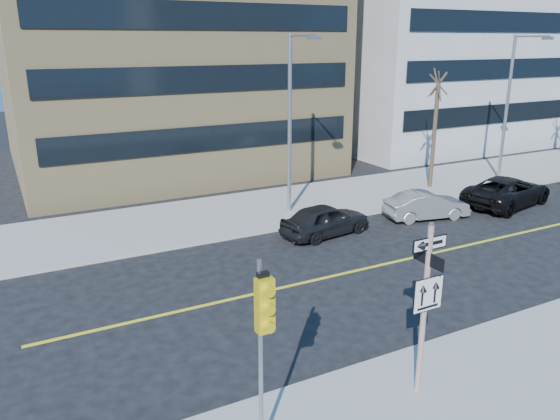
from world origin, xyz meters
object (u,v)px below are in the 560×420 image
parked_car_a (325,220)px  streetlight_b (512,98)px  parked_car_c (507,191)px  street_tree_west (438,87)px  traffic_signal (264,320)px  parked_car_b (427,205)px  streetlight_a (292,113)px  sign_pole (425,300)px

parked_car_a → streetlight_b: size_ratio=0.50×
parked_car_c → street_tree_west: (-1.18, 4.15, 4.79)m
traffic_signal → parked_car_b: traffic_signal is taller
parked_car_a → parked_car_c: size_ratio=0.76×
parked_car_a → streetlight_b: bearing=-85.8°
streetlight_a → parked_car_a: bearing=-91.6°
streetlight_b → street_tree_west: bearing=173.8°
parked_car_a → street_tree_west: (9.09, 3.61, 4.84)m
streetlight_b → street_tree_west: streetlight_b is taller
traffic_signal → streetlight_b: 25.83m
parked_car_a → street_tree_west: bearing=-76.4°
traffic_signal → parked_car_c: size_ratio=0.76×
sign_pole → traffic_signal: 4.05m
parked_car_c → streetlight_a: (-10.18, 3.60, 4.02)m
parked_car_a → parked_car_b: parked_car_a is taller
parked_car_b → parked_car_c: size_ratio=0.73×
streetlight_a → streetlight_b: 14.00m
parked_car_b → parked_car_c: bearing=-80.7°
traffic_signal → streetlight_a: size_ratio=0.50×
sign_pole → streetlight_b: streetlight_b is taller
sign_pole → parked_car_a: sign_pole is taller
sign_pole → parked_car_a: 11.06m
parked_car_a → street_tree_west: 10.91m
parked_car_b → traffic_signal: bearing=139.5°
parked_car_b → street_tree_west: (3.81, 3.90, 4.89)m
streetlight_a → streetlight_b: size_ratio=1.00×
parked_car_a → streetlight_b: 14.98m
parked_car_b → streetlight_a: bearing=69.3°
sign_pole → parked_car_c: bearing=34.3°
sign_pole → street_tree_west: bearing=46.7°
traffic_signal → streetlight_b: streetlight_b is taller
street_tree_west → parked_car_c: bearing=-74.1°
parked_car_c → streetlight_b: size_ratio=0.66×
parked_car_c → parked_car_b: bearing=74.8°
sign_pole → parked_car_b: sign_pole is taller
traffic_signal → parked_car_a: bearing=52.6°
sign_pole → parked_car_c: 17.25m
parked_car_b → street_tree_west: size_ratio=0.61×
sign_pole → traffic_signal: bearing=-177.9°
traffic_signal → parked_car_a: traffic_signal is taller
parked_car_a → streetlight_b: (14.09, 3.07, 4.08)m
traffic_signal → streetlight_a: (8.00, 13.42, 1.73)m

